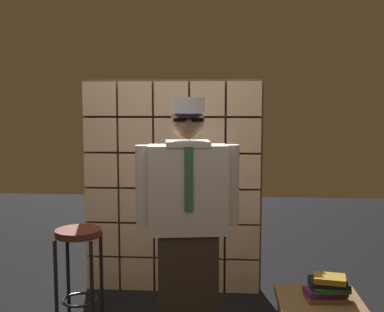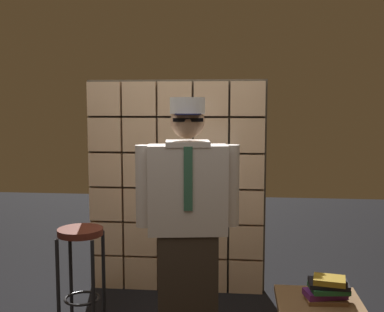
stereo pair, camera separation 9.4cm
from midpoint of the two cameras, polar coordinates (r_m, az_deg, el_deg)
glass_block_wall at (r=4.32m, az=-1.35°, el=-3.82°), size 1.62×0.10×1.95m
standing_person at (r=3.23m, az=0.32°, el=-7.98°), size 0.70×0.33×1.75m
bar_stool at (r=3.74m, az=-12.46°, el=-11.43°), size 0.34×0.34×0.78m
side_table at (r=3.20m, az=15.88°, el=-17.52°), size 0.52×0.52×0.49m
book_stack at (r=3.18m, az=16.75°, el=-15.06°), size 0.28×0.22×0.16m
coffee_mug at (r=3.20m, az=17.86°, el=-15.48°), size 0.13×0.08×0.09m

